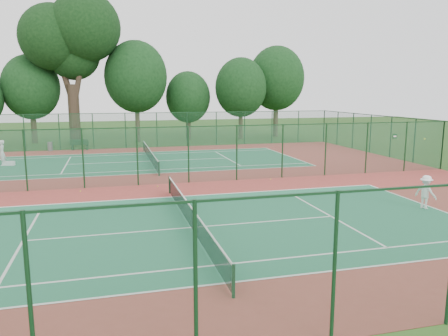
{
  "coord_description": "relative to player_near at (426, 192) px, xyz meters",
  "views": [
    {
      "loc": [
        -3.07,
        -26.07,
        5.56
      ],
      "look_at": [
        2.65,
        -4.31,
        1.6
      ],
      "focal_mm": 35.0,
      "sensor_mm": 36.0,
      "label": 1
    }
  ],
  "objects": [
    {
      "name": "stray_ball_c",
      "position": [
        -16.19,
        7.97,
        -0.79
      ],
      "size": [
        0.07,
        0.07,
        0.07
      ],
      "primitive_type": "sphere",
      "color": "#CED631",
      "rests_on": "red_pad"
    },
    {
      "name": "ground",
      "position": [
        -11.38,
        8.92,
        -0.83
      ],
      "size": [
        120.0,
        120.0,
        0.0
      ],
      "primitive_type": "plane",
      "color": "#2B5119",
      "rests_on": "ground"
    },
    {
      "name": "stray_ball_b",
      "position": [
        -4.63,
        8.47,
        -0.78
      ],
      "size": [
        0.07,
        0.07,
        0.07
      ],
      "primitive_type": "sphere",
      "color": "yellow",
      "rests_on": "red_pad"
    },
    {
      "name": "evergreen_row",
      "position": [
        -10.88,
        33.17,
        -0.83
      ],
      "size": [
        39.0,
        5.0,
        12.0
      ],
      "primitive_type": null,
      "color": "black",
      "rests_on": "ground"
    },
    {
      "name": "fence_divider",
      "position": [
        -11.38,
        8.92,
        0.93
      ],
      "size": [
        40.0,
        0.09,
        3.5
      ],
      "color": "#1C5439",
      "rests_on": "ground"
    },
    {
      "name": "court_near",
      "position": [
        -11.38,
        -0.08,
        -0.81
      ],
      "size": [
        23.77,
        10.97,
        0.01
      ],
      "primitive_type": "cube",
      "color": "#216B49",
      "rests_on": "red_pad"
    },
    {
      "name": "big_tree",
      "position": [
        -17.86,
        31.79,
        10.25
      ],
      "size": [
        10.18,
        7.45,
        15.64
      ],
      "color": "#32251B",
      "rests_on": "ground"
    },
    {
      "name": "fence_north",
      "position": [
        -11.38,
        26.92,
        0.93
      ],
      "size": [
        40.0,
        0.09,
        3.5
      ],
      "color": "#174626",
      "rests_on": "ground"
    },
    {
      "name": "fence_east",
      "position": [
        8.62,
        8.92,
        0.93
      ],
      "size": [
        0.09,
        36.0,
        3.5
      ],
      "rotation": [
        0.0,
        0.0,
        1.57
      ],
      "color": "#18492D",
      "rests_on": "ground"
    },
    {
      "name": "bench",
      "position": [
        -17.28,
        26.44,
        -0.28
      ],
      "size": [
        1.75,
        0.73,
        1.05
      ],
      "rotation": [
        0.0,
        0.0,
        -0.14
      ],
      "color": "black",
      "rests_on": "red_pad"
    },
    {
      "name": "court_far",
      "position": [
        -11.38,
        17.92,
        -0.81
      ],
      "size": [
        23.77,
        10.97,
        0.01
      ],
      "primitive_type": "cube",
      "color": "#1F6442",
      "rests_on": "red_pad"
    },
    {
      "name": "tennis_net_near",
      "position": [
        -11.38,
        -0.08,
        -0.28
      ],
      "size": [
        0.1,
        12.9,
        0.97
      ],
      "color": "#14371E",
      "rests_on": "ground"
    },
    {
      "name": "player_far",
      "position": [
        -22.39,
        18.66,
        0.15
      ],
      "size": [
        0.51,
        0.73,
        1.92
      ],
      "primitive_type": "imported",
      "rotation": [
        0.0,
        0.0,
        -1.5
      ],
      "color": "white",
      "rests_on": "court_far"
    },
    {
      "name": "player_near",
      "position": [
        0.0,
        0.0,
        0.0
      ],
      "size": [
        0.96,
        1.2,
        1.62
      ],
      "primitive_type": "imported",
      "rotation": [
        0.0,
        0.0,
        1.97
      ],
      "color": "white",
      "rests_on": "court_near"
    },
    {
      "name": "red_pad",
      "position": [
        -11.38,
        8.92,
        -0.82
      ],
      "size": [
        40.0,
        36.0,
        0.01
      ],
      "primitive_type": "cube",
      "color": "maroon",
      "rests_on": "ground"
    },
    {
      "name": "trash_bin",
      "position": [
        -19.94,
        26.52,
        -0.39
      ],
      "size": [
        0.63,
        0.63,
        0.86
      ],
      "primitive_type": "cylinder",
      "rotation": [
        0.0,
        0.0,
        0.42
      ],
      "color": "slate",
      "rests_on": "red_pad"
    },
    {
      "name": "tennis_net_far",
      "position": [
        -11.38,
        17.92,
        -0.28
      ],
      "size": [
        0.1,
        12.9,
        0.97
      ],
      "color": "#153A22",
      "rests_on": "ground"
    },
    {
      "name": "fence_south",
      "position": [
        -11.38,
        -9.08,
        0.93
      ],
      "size": [
        40.0,
        0.09,
        3.5
      ],
      "color": "#184830",
      "rests_on": "ground"
    },
    {
      "name": "kit_bag",
      "position": [
        -21.98,
        18.6,
        -0.65
      ],
      "size": [
        0.92,
        0.48,
        0.33
      ],
      "primitive_type": "cube",
      "rotation": [
        0.0,
        0.0,
        -0.19
      ],
      "color": "silver",
      "rests_on": "red_pad"
    },
    {
      "name": "stray_ball_a",
      "position": [
        -11.86,
        8.12,
        -0.78
      ],
      "size": [
        0.07,
        0.07,
        0.07
      ],
      "primitive_type": "sphere",
      "color": "#D2E435",
      "rests_on": "red_pad"
    }
  ]
}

